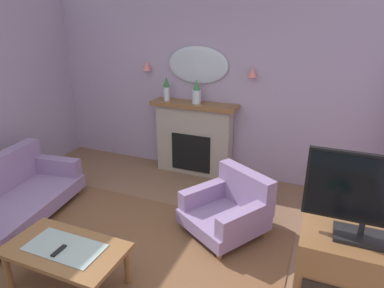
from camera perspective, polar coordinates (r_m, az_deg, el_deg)
floor at (r=3.67m, az=-13.32°, el=-21.46°), size 6.27×6.34×0.10m
wall_back at (r=5.24m, az=2.76°, el=10.15°), size 6.27×0.10×2.83m
patterned_rug at (r=3.76m, az=-11.55°, el=-19.04°), size 3.20×2.40×0.01m
fireplace at (r=5.31m, az=0.34°, el=0.86°), size 1.36×0.36×1.16m
mantel_vase_right at (r=5.25m, az=-4.37°, el=9.50°), size 0.10×0.10×0.38m
mantel_vase_centre at (r=5.06m, az=0.77°, el=8.67°), size 0.13×0.13×0.36m
wall_mirror at (r=5.17m, az=0.98°, el=13.32°), size 0.96×0.06×0.56m
wall_sconce_left at (r=5.50m, az=-7.72°, el=13.07°), size 0.14×0.14×0.14m
wall_sconce_right at (r=4.88m, az=10.28°, el=11.96°), size 0.14×0.14×0.14m
coffee_table at (r=3.40m, az=-20.79°, el=-16.94°), size 1.10×0.60×0.45m
tv_remote at (r=3.32m, az=-21.79°, el=-16.61°), size 0.04×0.16×0.02m
floral_couch at (r=4.74m, az=-28.79°, el=-7.81°), size 1.08×1.81×0.76m
armchair_beside_couch at (r=4.00m, az=6.43°, el=-10.70°), size 1.11×1.12×0.71m
tv_cabinet at (r=3.06m, az=25.21°, el=-20.94°), size 0.80×0.57×0.90m
tv_flatscreen at (r=2.60m, az=27.91°, el=-7.86°), size 0.84×0.24×0.65m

